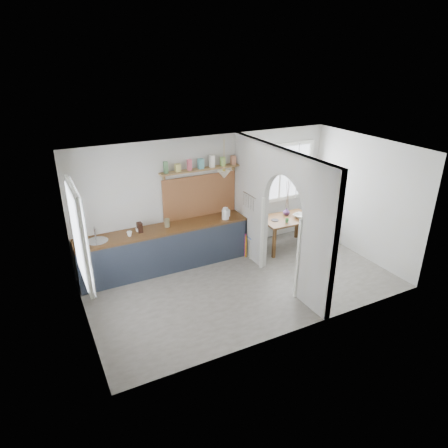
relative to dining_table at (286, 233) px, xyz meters
name	(u,v)px	position (x,y,z in m)	size (l,w,h in m)	color
floor	(244,284)	(-1.64, -0.97, -0.36)	(5.80, 3.20, 0.01)	gray
ceiling	(247,152)	(-1.64, -0.97, 2.24)	(5.80, 3.20, 0.01)	silver
walls	(245,223)	(-1.64, -0.97, 0.94)	(5.81, 3.21, 2.60)	silver
partition	(276,207)	(-0.94, -0.91, 1.09)	(0.12, 3.20, 2.60)	silver
kitchen_window	(77,235)	(-4.51, -0.97, 1.29)	(0.10, 1.16, 1.50)	white
nook_window	(280,173)	(0.16, 0.59, 1.24)	(1.76, 0.10, 1.30)	white
counter	(165,247)	(-2.77, 0.36, 0.09)	(3.50, 0.60, 0.90)	brown
sink	(97,241)	(-4.07, 0.33, 0.53)	(0.40, 0.40, 0.02)	silver
backsplash	(200,196)	(-1.85, 0.61, 0.99)	(1.65, 0.03, 0.90)	#9C6237
shelf	(201,167)	(-1.85, 0.52, 1.64)	(1.75, 0.20, 0.21)	#A77E44
pendant_lamp	(224,175)	(-1.49, 0.18, 1.52)	(0.26, 0.26, 0.16)	beige
utensil_rail	(250,195)	(-1.03, -0.07, 1.09)	(0.02, 0.02, 0.50)	silver
dining_table	(286,233)	(0.00, 0.00, 0.00)	(1.16, 0.77, 0.72)	brown
chair_left	(254,234)	(-0.82, 0.06, 0.11)	(0.43, 0.43, 0.94)	white
chair_right	(320,224)	(0.91, -0.06, 0.05)	(0.38, 0.38, 0.83)	white
kettle	(225,213)	(-1.45, 0.21, 0.66)	(0.21, 0.17, 0.25)	white
mug_a	(129,234)	(-3.48, 0.27, 0.59)	(0.10, 0.10, 0.10)	white
mug_b	(139,230)	(-3.27, 0.38, 0.59)	(0.12, 0.12, 0.09)	white
knife_block	(140,227)	(-3.25, 0.36, 0.64)	(0.09, 0.13, 0.20)	black
jar	(167,223)	(-2.69, 0.36, 0.63)	(0.11, 0.11, 0.17)	#6F6746
towel_magenta	(245,245)	(-1.06, 0.01, -0.09)	(0.02, 0.03, 0.54)	#CF217F
towel_orange	(246,247)	(-1.06, -0.02, -0.11)	(0.02, 0.03, 0.54)	orange
bowl	(300,216)	(0.28, -0.10, 0.40)	(0.29, 0.29, 0.07)	silver
table_cup	(287,221)	(-0.15, -0.21, 0.41)	(0.09, 0.09, 0.09)	#417E43
plate	(275,220)	(-0.32, 0.00, 0.37)	(0.17, 0.17, 0.01)	black
vase	(286,212)	(0.09, 0.17, 0.44)	(0.16, 0.16, 0.16)	#502C5B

